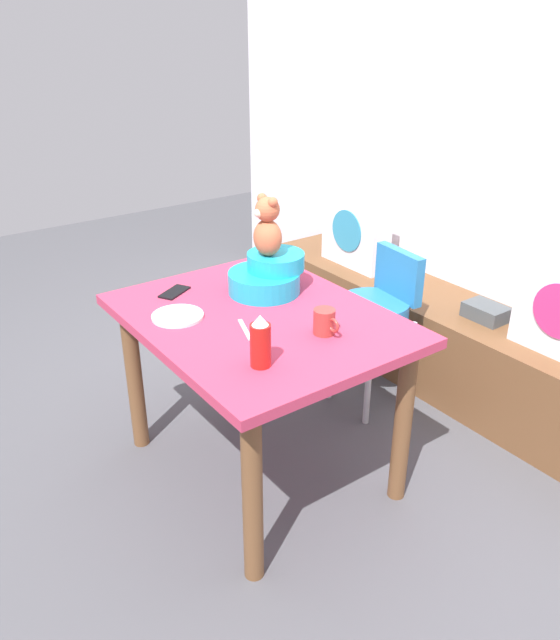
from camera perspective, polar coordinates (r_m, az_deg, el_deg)
name	(u,v)px	position (r m, az deg, el deg)	size (l,w,h in m)	color
ground_plane	(262,467)	(2.85, -1.68, -13.12)	(8.00, 8.00, 0.00)	#4C4C51
back_wall	(514,130)	(3.29, 20.39, 15.79)	(4.40, 0.10, 2.60)	silver
window_bench	(449,346)	(3.42, 15.03, -2.26)	(2.60, 0.44, 0.46)	brown
pillow_floral_left	(356,229)	(3.69, 6.87, 8.19)	(0.44, 0.15, 0.44)	silver
book_stack	(486,312)	(3.20, 18.09, 0.69)	(0.20, 0.14, 0.07)	#454B4D
dining_table	(260,341)	(2.50, -1.86, -1.93)	(1.12, 0.88, 0.74)	#B73351
highchair	(376,308)	(3.06, 8.62, 1.10)	(0.35, 0.47, 0.79)	#2672B2
infant_seat_teal	(268,275)	(2.64, -1.09, 4.07)	(0.30, 0.33, 0.16)	#1AA2C0
teddy_bear	(267,227)	(2.57, -1.14, 8.35)	(0.13, 0.12, 0.25)	#B7613E
ketchup_bottle	(260,342)	(2.06, -1.78, -2.01)	(0.07, 0.07, 0.18)	red
coffee_mug	(325,322)	(2.29, 4.05, -0.16)	(0.12, 0.08, 0.09)	#9E332D
dinner_plate_near	(178,316)	(2.46, -9.22, 0.36)	(0.20, 0.20, 0.01)	white
cell_phone	(175,292)	(2.68, -9.50, 2.50)	(0.07, 0.14, 0.01)	black
table_fork	(245,330)	(2.33, -3.18, -0.87)	(0.02, 0.17, 0.01)	silver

